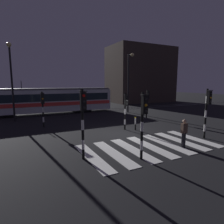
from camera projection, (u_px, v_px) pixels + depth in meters
ground_plane at (124, 134)px, 14.35m from camera, size 120.00×120.00×0.00m
rail_near at (78, 113)px, 25.08m from camera, size 80.00×0.12×0.03m
rail_far at (75, 111)px, 26.35m from camera, size 80.00×0.12×0.03m
crosswalk_zebra at (150, 146)px, 11.60m from camera, size 8.28×4.45×0.02m
traffic_light_kerb_mid_left at (143, 116)px, 9.24m from camera, size 0.36×0.42×3.40m
traffic_light_median_centre at (126, 106)px, 15.53m from camera, size 0.36×0.42×3.04m
traffic_light_corner_near_left at (83, 114)px, 9.25m from camera, size 0.36×0.42×3.56m
traffic_light_corner_far_right at (147, 100)px, 20.92m from camera, size 0.36×0.42×3.15m
traffic_light_corner_near_right at (207, 106)px, 12.95m from camera, size 0.36×0.42×3.47m
traffic_light_corner_far_left at (43, 104)px, 16.41m from camera, size 0.36×0.42×3.13m
street_lamp_trackside_left at (11, 74)px, 18.48m from camera, size 0.44×1.21×7.62m
street_lamp_trackside_right at (129, 76)px, 24.56m from camera, size 0.44×1.21×7.60m
tram at (45, 100)px, 23.69m from camera, size 17.21×2.58×4.15m
pedestrian_waiting_at_kerb at (184, 133)px, 11.32m from camera, size 0.36×0.24×1.71m
bollard_island_edge at (135, 123)px, 15.64m from camera, size 0.12×0.12×1.11m
building_backdrop at (140, 75)px, 40.27m from camera, size 13.11×8.00×11.36m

